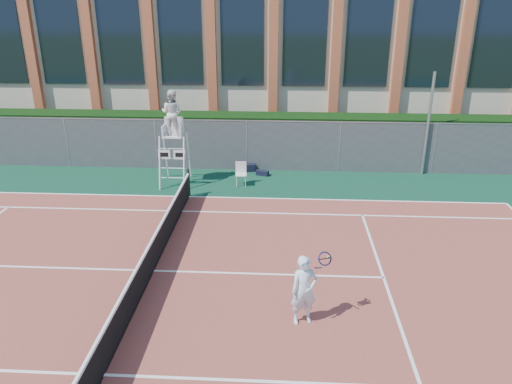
# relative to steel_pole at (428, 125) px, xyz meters

# --- Properties ---
(ground) EXTENTS (120.00, 120.00, 0.00)m
(ground) POSITION_rel_steel_pole_xyz_m (-9.58, -8.70, -2.18)
(ground) COLOR #233814
(apron) EXTENTS (36.00, 20.00, 0.01)m
(apron) POSITION_rel_steel_pole_xyz_m (-9.58, -7.70, -2.17)
(apron) COLOR #0D391F
(apron) RESTS_ON ground
(tennis_court) EXTENTS (23.77, 10.97, 0.02)m
(tennis_court) POSITION_rel_steel_pole_xyz_m (-9.58, -8.70, -2.16)
(tennis_court) COLOR brown
(tennis_court) RESTS_ON apron
(tennis_net) EXTENTS (0.10, 11.30, 1.10)m
(tennis_net) POSITION_rel_steel_pole_xyz_m (-9.58, -8.70, -1.64)
(tennis_net) COLOR black
(tennis_net) RESTS_ON ground
(fence) EXTENTS (40.00, 0.06, 2.20)m
(fence) POSITION_rel_steel_pole_xyz_m (-9.58, 0.10, -1.08)
(fence) COLOR #595E60
(fence) RESTS_ON ground
(hedge) EXTENTS (40.00, 1.40, 2.20)m
(hedge) POSITION_rel_steel_pole_xyz_m (-9.58, 1.30, -1.08)
(hedge) COLOR black
(hedge) RESTS_ON ground
(building) EXTENTS (45.00, 10.60, 8.22)m
(building) POSITION_rel_steel_pole_xyz_m (-9.58, 9.25, 1.97)
(building) COLOR beige
(building) RESTS_ON ground
(steel_pole) EXTENTS (0.12, 0.12, 4.35)m
(steel_pole) POSITION_rel_steel_pole_xyz_m (0.00, 0.00, 0.00)
(steel_pole) COLOR #9EA0A5
(steel_pole) RESTS_ON ground
(umpire_chair) EXTENTS (1.08, 1.66, 3.86)m
(umpire_chair) POSITION_rel_steel_pole_xyz_m (-10.39, -1.65, 0.64)
(umpire_chair) COLOR white
(umpire_chair) RESTS_ON ground
(plastic_chair) EXTENTS (0.47, 0.47, 0.95)m
(plastic_chair) POSITION_rel_steel_pole_xyz_m (-7.70, -1.74, -1.61)
(plastic_chair) COLOR silver
(plastic_chair) RESTS_ON apron
(sports_bag_near) EXTENTS (0.80, 0.42, 0.32)m
(sports_bag_near) POSITION_rel_steel_pole_xyz_m (-7.60, -0.10, -2.00)
(sports_bag_near) COLOR black
(sports_bag_near) RESTS_ON apron
(sports_bag_far) EXTENTS (0.58, 0.39, 0.21)m
(sports_bag_far) POSITION_rel_steel_pole_xyz_m (-6.88, -0.59, -2.06)
(sports_bag_far) COLOR black
(sports_bag_far) RESTS_ON apron
(tennis_player) EXTENTS (1.01, 0.73, 1.74)m
(tennis_player) POSITION_rel_steel_pole_xyz_m (-5.46, -10.79, -1.28)
(tennis_player) COLOR #CEE8F8
(tennis_player) RESTS_ON tennis_court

